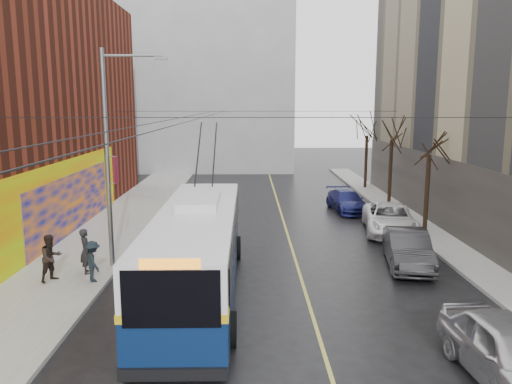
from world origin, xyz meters
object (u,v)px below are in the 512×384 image
pedestrian_a (86,251)px  parked_car_a (510,353)px  pedestrian_c (93,261)px  tree_mid (392,129)px  trolleybus (197,249)px  parked_car_b (408,249)px  streetlight_pole (111,154)px  tree_far (367,126)px  pedestrian_b (51,258)px  parked_car_c (390,219)px  tree_near (430,140)px  parked_car_d (347,201)px  following_car (199,199)px

pedestrian_a → parked_car_a: bearing=-142.8°
pedestrian_c → tree_mid: bearing=-79.0°
trolleybus → parked_car_b: (8.61, 2.90, -0.89)m
streetlight_pole → tree_far: size_ratio=1.37×
parked_car_b → pedestrian_b: size_ratio=2.60×
pedestrian_a → pedestrian_c: (0.58, -0.98, -0.12)m
trolleybus → parked_car_b: size_ratio=2.69×
parked_car_a → pedestrian_c: 14.19m
streetlight_pole → parked_car_c: 14.92m
parked_car_a → parked_car_c: size_ratio=0.86×
pedestrian_a → pedestrian_c: bearing=-170.1°
pedestrian_c → trolleybus: bearing=-135.0°
parked_car_c → pedestrian_b: bearing=-144.4°
tree_near → pedestrian_c: tree_near is taller
parked_car_a → parked_car_d: size_ratio=1.04×
pedestrian_b → pedestrian_c: bearing=-59.7°
parked_car_a → pedestrian_a: size_ratio=2.65×
parked_car_b → pedestrian_b: pedestrian_b is taller
parked_car_c → pedestrian_c: bearing=-141.4°
parked_car_b → following_car: parked_car_b is taller
trolleybus → parked_car_c: size_ratio=2.28×
parked_car_c → pedestrian_c: size_ratio=3.52×
parked_car_b → parked_car_c: (0.83, 5.66, -0.00)m
streetlight_pole → trolleybus: (3.71, -2.77, -3.18)m
streetlight_pole → parked_car_d: bearing=43.6°
trolleybus → parked_car_c: trolleybus is taller
pedestrian_c → tree_near: bearing=-95.8°
tree_near → parked_car_b: 7.75m
streetlight_pole → tree_far: bearing=52.9°
streetlight_pole → parked_car_d: streetlight_pole is taller
tree_far → pedestrian_a: bearing=-127.6°
pedestrian_c → streetlight_pole: bearing=-43.6°
streetlight_pole → pedestrian_b: bearing=-137.9°
pedestrian_a → tree_near: bearing=-87.5°
pedestrian_a → pedestrian_b: bearing=109.5°
streetlight_pole → tree_near: bearing=21.6°
trolleybus → parked_car_d: trolleybus is taller
parked_car_d → pedestrian_c: pedestrian_c is taller
parked_car_b → pedestrian_a: pedestrian_a is taller
streetlight_pole → pedestrian_c: size_ratio=5.68×
tree_mid → parked_car_c: (-2.00, -7.21, -4.48)m
tree_far → pedestrian_a: (-16.08, -20.91, -4.08)m
trolleybus → parked_car_c: (9.43, 8.56, -0.89)m
following_car → parked_car_c: bearing=-24.9°
pedestrian_b → trolleybus: bearing=-65.8°
tree_far → parked_car_c: (-2.00, -14.21, -4.37)m
pedestrian_b → tree_far: bearing=-4.1°
streetlight_pole → parked_car_a: streetlight_pole is taller
trolleybus → pedestrian_b: size_ratio=6.99×
streetlight_pole → pedestrian_b: 4.63m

